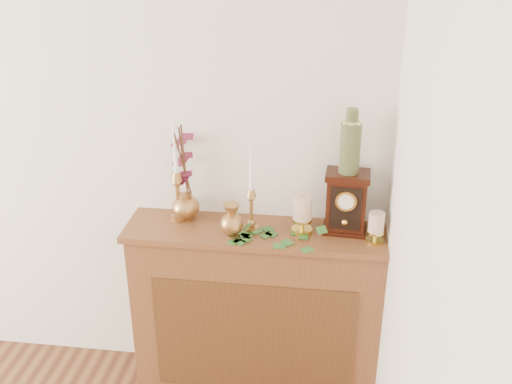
# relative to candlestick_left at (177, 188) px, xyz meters

# --- Properties ---
(console_shelf) EXTENTS (1.24, 0.34, 0.93)m
(console_shelf) POSITION_rel_candlestick_left_xyz_m (0.38, -0.05, -0.66)
(console_shelf) COLOR brown
(console_shelf) RESTS_ON ground
(candlestick_left) EXTENTS (0.08, 0.08, 0.50)m
(candlestick_left) POSITION_rel_candlestick_left_xyz_m (0.00, 0.00, 0.00)
(candlestick_left) COLOR #A97C43
(candlestick_left) RESTS_ON console_shelf
(candlestick_center) EXTENTS (0.07, 0.07, 0.42)m
(candlestick_center) POSITION_rel_candlestick_left_xyz_m (0.36, -0.06, -0.03)
(candlestick_center) COLOR #A97C43
(candlestick_center) RESTS_ON console_shelf
(bud_vase) EXTENTS (0.11, 0.11, 0.17)m
(bud_vase) POSITION_rel_candlestick_left_xyz_m (0.28, -0.15, -0.08)
(bud_vase) COLOR #A97C43
(bud_vase) RESTS_ON console_shelf
(ginger_jar) EXTENTS (0.20, 0.21, 0.49)m
(ginger_jar) POSITION_rel_candlestick_left_xyz_m (0.03, 0.04, 0.06)
(ginger_jar) COLOR #A97C43
(ginger_jar) RESTS_ON console_shelf
(pillar_candle_left) EXTENTS (0.10, 0.10, 0.19)m
(pillar_candle_left) POSITION_rel_candlestick_left_xyz_m (0.59, -0.05, -0.06)
(pillar_candle_left) COLOR #DDC24D
(pillar_candle_left) RESTS_ON console_shelf
(pillar_candle_right) EXTENTS (0.08, 0.08, 0.15)m
(pillar_candle_right) POSITION_rel_candlestick_left_xyz_m (0.92, -0.10, -0.08)
(pillar_candle_right) COLOR #DDC24D
(pillar_candle_right) RESTS_ON console_shelf
(ivy_garland) EXTENTS (0.46, 0.20, 0.08)m
(ivy_garland) POSITION_rel_candlestick_left_xyz_m (0.50, -0.11, -0.15)
(ivy_garland) COLOR #2B6225
(ivy_garland) RESTS_ON console_shelf
(mantel_clock) EXTENTS (0.20, 0.15, 0.29)m
(mantel_clock) POSITION_rel_candlestick_left_xyz_m (0.79, -0.01, -0.02)
(mantel_clock) COLOR black
(mantel_clock) RESTS_ON console_shelf
(ceramic_vase) EXTENTS (0.09, 0.09, 0.29)m
(ceramic_vase) POSITION_rel_candlestick_left_xyz_m (0.79, -0.01, 0.26)
(ceramic_vase) COLOR #1C382B
(ceramic_vase) RESTS_ON mantel_clock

